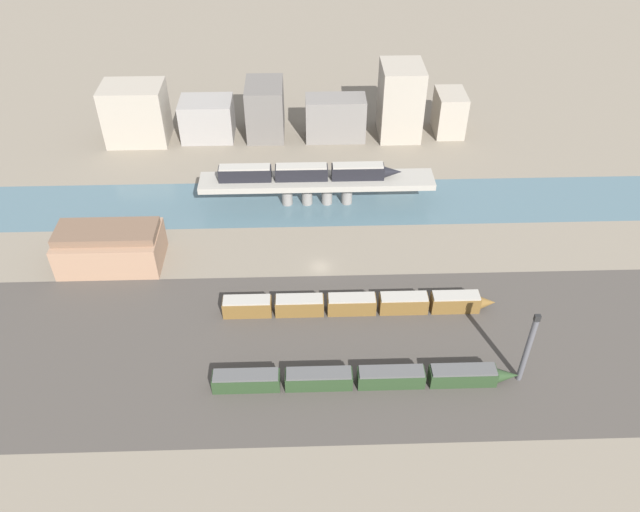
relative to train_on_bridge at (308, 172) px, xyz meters
name	(u,v)px	position (x,y,z in m)	size (l,w,h in m)	color
ground_plane	(320,267)	(2.04, -24.59, -8.98)	(400.00, 400.00, 0.00)	#756B5B
railbed_yard	(324,349)	(2.04, -48.59, -8.98)	(280.00, 42.00, 0.01)	#423D38
river_water	(317,203)	(2.04, 0.00, -8.98)	(320.00, 19.70, 0.01)	#47606B
bridge	(317,184)	(2.04, 0.00, -3.25)	(56.89, 7.78, 7.17)	gray
train_on_bridge	(308,172)	(0.00, 0.00, 0.00)	(44.09, 3.14, 3.71)	black
train_yard_near	(364,378)	(8.83, -57.06, -7.28)	(54.56, 3.13, 3.47)	#23381E
train_yard_mid	(358,304)	(9.11, -38.52, -7.04)	(54.73, 3.13, 3.95)	brown
warehouse_building	(110,247)	(-43.39, -21.56, -4.59)	(21.89, 12.21, 9.23)	#937056
signal_tower	(527,349)	(36.90, -56.66, -1.15)	(1.02, 1.02, 16.03)	#4C4C51
city_block_far_left	(136,113)	(-47.92, 33.72, -0.73)	(17.02, 12.23, 16.51)	gray
city_block_left	(207,119)	(-28.37, 34.83, -3.32)	(14.73, 10.92, 11.32)	gray
city_block_center	(265,109)	(-11.79, 36.26, -1.31)	(10.49, 14.66, 15.33)	#605B56
city_block_right	(335,118)	(8.21, 33.06, -2.76)	(16.89, 8.20, 12.44)	slate
city_block_far_right	(400,101)	(26.64, 34.98, 1.38)	(11.60, 14.00, 20.72)	gray
city_block_tall	(449,113)	(41.32, 35.77, -2.92)	(8.07, 11.57, 12.13)	gray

